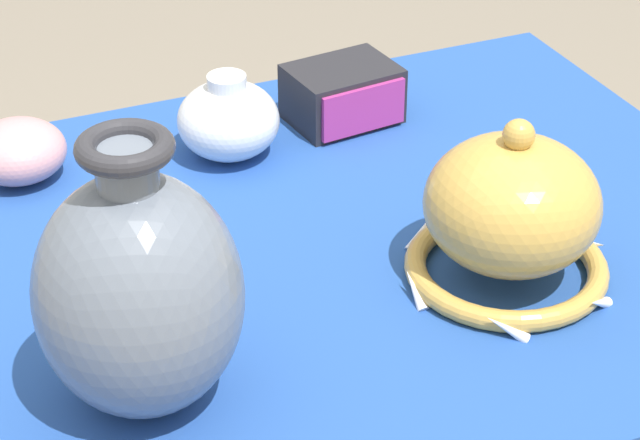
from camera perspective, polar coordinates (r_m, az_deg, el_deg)
The scene contains 6 objects.
display_table at distance 1.34m, azimuth -0.88°, elevation -4.97°, with size 1.04×0.77×0.77m.
vase_tall_bulbous at distance 1.05m, azimuth -8.29°, elevation -3.29°, with size 0.18×0.18×0.26m.
vase_dome_bell at distance 1.24m, azimuth 8.72°, elevation 0.18°, with size 0.22×0.21×0.18m.
mosaic_tile_box at distance 1.54m, azimuth 1.06°, elevation 5.76°, with size 0.14×0.11×0.07m.
bowl_shallow_rose at distance 1.45m, azimuth -13.65°, elevation 3.08°, with size 0.11×0.11×0.07m, color #D19399.
jar_round_porcelain at distance 1.46m, azimuth -4.21°, elevation 4.61°, with size 0.12×0.12×0.10m.
Camera 1 is at (-0.40, -1.01, 1.49)m, focal length 70.00 mm.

